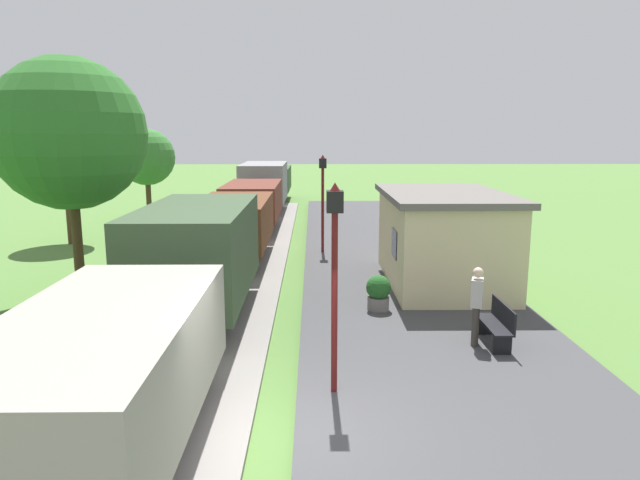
{
  "coord_description": "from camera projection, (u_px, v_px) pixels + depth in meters",
  "views": [
    {
      "loc": [
        0.5,
        -8.0,
        4.76
      ],
      "look_at": [
        0.7,
        8.08,
        1.72
      ],
      "focal_mm": 31.98,
      "sensor_mm": 36.0,
      "label": 1
    }
  ],
  "objects": [
    {
      "name": "ground_plane",
      "position": [
        281.0,
        448.0,
        8.74
      ],
      "size": [
        160.0,
        160.0,
        0.0
      ],
      "primitive_type": "plane",
      "color": "#517A38"
    },
    {
      "name": "platform_slab",
      "position": [
        489.0,
        439.0,
        8.75
      ],
      "size": [
        6.0,
        60.0,
        0.25
      ],
      "primitive_type": "cube",
      "color": "#424244",
      "rests_on": "ground"
    },
    {
      "name": "track_ballast",
      "position": [
        124.0,
        445.0,
        8.7
      ],
      "size": [
        3.8,
        60.0,
        0.12
      ],
      "primitive_type": "cube",
      "color": "gray",
      "rests_on": "ground"
    },
    {
      "name": "rail_near",
      "position": [
        171.0,
        437.0,
        8.68
      ],
      "size": [
        0.07,
        60.0,
        0.14
      ],
      "primitive_type": "cube",
      "color": "slate",
      "rests_on": "track_ballast"
    },
    {
      "name": "rail_far",
      "position": [
        76.0,
        438.0,
        8.67
      ],
      "size": [
        0.07,
        60.0,
        0.14
      ],
      "primitive_type": "cube",
      "color": "slate",
      "rests_on": "track_ballast"
    },
    {
      "name": "freight_train",
      "position": [
        245.0,
        211.0,
        24.04
      ],
      "size": [
        2.5,
        39.2,
        2.72
      ],
      "color": "gray",
      "rests_on": "rail_near"
    },
    {
      "name": "station_hut",
      "position": [
        442.0,
        237.0,
        17.15
      ],
      "size": [
        3.5,
        5.8,
        2.78
      ],
      "color": "beige",
      "rests_on": "platform_slab"
    },
    {
      "name": "bench_near_hut",
      "position": [
        497.0,
        323.0,
        12.27
      ],
      "size": [
        0.42,
        1.5,
        0.91
      ],
      "color": "black",
      "rests_on": "platform_slab"
    },
    {
      "name": "person_waiting",
      "position": [
        477.0,
        303.0,
        12.15
      ],
      "size": [
        0.35,
        0.44,
        1.71
      ],
      "rotation": [
        0.0,
        0.0,
        2.81
      ],
      "color": "#38332D",
      "rests_on": "platform_slab"
    },
    {
      "name": "potted_planter",
      "position": [
        378.0,
        292.0,
        14.65
      ],
      "size": [
        0.64,
        0.64,
        0.92
      ],
      "color": "slate",
      "rests_on": "platform_slab"
    },
    {
      "name": "lamp_post_near",
      "position": [
        335.0,
        250.0,
        9.63
      ],
      "size": [
        0.28,
        0.28,
        3.7
      ],
      "color": "#591414",
      "rests_on": "platform_slab"
    },
    {
      "name": "lamp_post_far",
      "position": [
        323.0,
        185.0,
        21.44
      ],
      "size": [
        0.28,
        0.28,
        3.7
      ],
      "color": "#591414",
      "rests_on": "platform_slab"
    },
    {
      "name": "tree_trackside_far",
      "position": [
        69.0,
        134.0,
        15.69
      ],
      "size": [
        4.21,
        4.21,
        6.83
      ],
      "color": "#4C3823",
      "rests_on": "ground"
    },
    {
      "name": "tree_field_left",
      "position": [
        65.0,
        158.0,
        24.16
      ],
      "size": [
        3.14,
        3.14,
        5.3
      ],
      "color": "#4C3823",
      "rests_on": "ground"
    },
    {
      "name": "tree_field_distant",
      "position": [
        147.0,
        157.0,
        30.56
      ],
      "size": [
        3.02,
        3.02,
        4.97
      ],
      "color": "#4C3823",
      "rests_on": "ground"
    }
  ]
}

